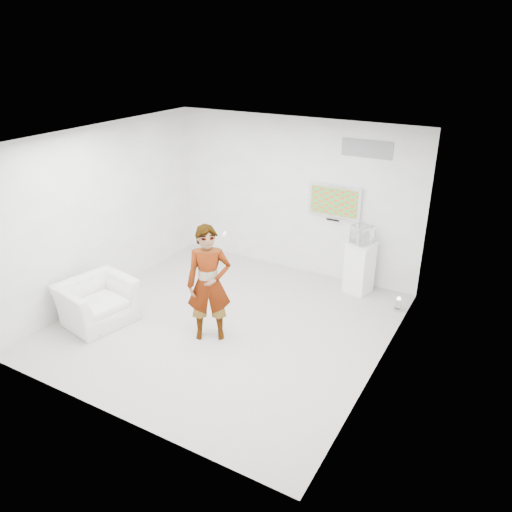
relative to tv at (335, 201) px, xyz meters
name	(u,v)px	position (x,y,z in m)	size (l,w,h in m)	color
room	(223,239)	(-0.85, -2.45, -0.05)	(5.01, 5.01, 3.00)	beige
tv	(335,201)	(0.00, 0.00, 0.00)	(1.00, 0.08, 0.60)	silver
logo_decal	(367,149)	(0.50, 0.04, 1.00)	(0.90, 0.02, 0.30)	slate
person	(209,284)	(-0.85, -2.87, -0.63)	(0.67, 0.44, 1.84)	white
armchair	(97,302)	(-2.72, -3.40, -1.20)	(1.09, 0.95, 0.71)	white
pedestal	(359,267)	(0.66, -0.28, -1.07)	(0.47, 0.47, 0.96)	white
floor_uplight	(398,304)	(1.50, -0.63, -1.43)	(0.16, 0.16, 0.25)	silver
vitrine	(363,234)	(0.66, -0.28, -0.43)	(0.32, 0.32, 0.32)	white
console	(362,237)	(0.66, -0.28, -0.47)	(0.05, 0.17, 0.23)	white
wii_remote	(224,234)	(-0.72, -2.61, 0.11)	(0.03, 0.13, 0.03)	white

